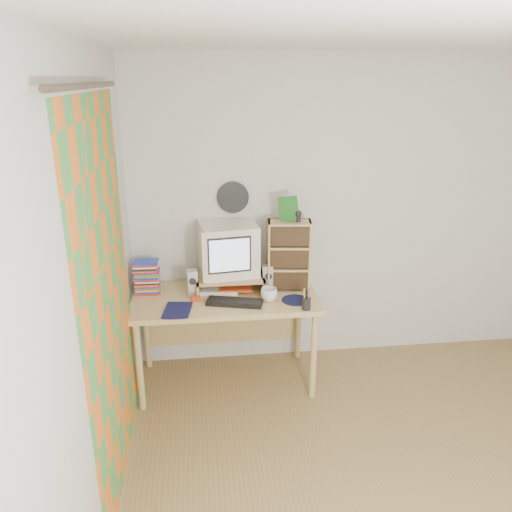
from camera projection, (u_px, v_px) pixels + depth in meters
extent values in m
plane|color=olive|center=(420.00, 504.00, 2.87)|extent=(3.50, 3.50, 0.00)
plane|color=white|center=(489.00, 29.00, 2.03)|extent=(3.50, 3.50, 0.00)
plane|color=silver|center=(346.00, 215.00, 4.08)|extent=(3.50, 0.00, 3.50)
plane|color=silver|center=(81.00, 327.00, 2.25)|extent=(0.00, 3.50, 3.50)
plane|color=orange|center=(109.00, 302.00, 2.74)|extent=(0.00, 2.20, 2.20)
cylinder|color=black|center=(233.00, 197.00, 3.90)|extent=(0.25, 0.02, 0.25)
cube|color=tan|center=(225.00, 298.00, 3.80)|extent=(1.40, 0.70, 0.04)
cube|color=tan|center=(223.00, 320.00, 4.23)|extent=(1.33, 0.02, 0.41)
cylinder|color=tan|center=(139.00, 367.00, 3.58)|extent=(0.05, 0.05, 0.71)
cylinder|color=tan|center=(314.00, 356.00, 3.73)|extent=(0.05, 0.05, 0.71)
cylinder|color=tan|center=(146.00, 329.00, 4.13)|extent=(0.05, 0.05, 0.71)
cylinder|color=tan|center=(298.00, 320.00, 4.27)|extent=(0.05, 0.05, 0.71)
cube|color=tan|center=(198.00, 285.00, 3.84)|extent=(0.02, 0.30, 0.12)
cube|color=tan|center=(262.00, 282.00, 3.90)|extent=(0.02, 0.30, 0.12)
cube|color=tan|center=(230.00, 277.00, 3.85)|extent=(0.52, 0.30, 0.02)
cube|color=silver|center=(228.00, 250.00, 3.83)|extent=(0.47, 0.47, 0.40)
cube|color=silver|center=(193.00, 283.00, 3.76)|extent=(0.08, 0.08, 0.21)
cube|color=silver|center=(268.00, 278.00, 3.85)|extent=(0.09, 0.09, 0.21)
cube|color=black|center=(235.00, 302.00, 3.65)|extent=(0.43, 0.24, 0.03)
cube|color=tan|center=(289.00, 255.00, 3.84)|extent=(0.35, 0.21, 0.55)
imported|color=silver|center=(269.00, 294.00, 3.69)|extent=(0.13, 0.13, 0.10)
imported|color=#0F123A|center=(164.00, 309.00, 3.53)|extent=(0.25, 0.20, 0.05)
cylinder|color=black|center=(295.00, 300.00, 3.71)|extent=(0.23, 0.23, 0.00)
cube|color=#BB3513|center=(196.00, 299.00, 3.70)|extent=(0.08, 0.06, 0.04)
cube|color=#195719|center=(289.00, 209.00, 3.72)|extent=(0.15, 0.06, 0.19)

